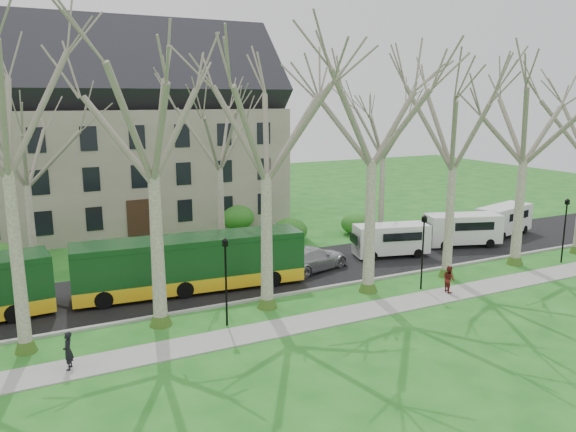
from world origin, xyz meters
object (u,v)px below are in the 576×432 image
object	(u,v)px
van_a	(391,240)
van_c	(504,221)
sedan	(312,258)
pedestrian_a	(68,351)
pedestrian_b	(449,279)
bus_follow	(191,263)
van_b	(463,230)

from	to	relation	value
van_a	van_c	bearing A→B (deg)	18.87
sedan	van_a	xyz separation A→B (m)	(6.53, 0.43, 0.35)
pedestrian_a	pedestrian_b	distance (m)	20.37
pedestrian_a	bus_follow	bearing A→B (deg)	151.85
van_a	pedestrian_a	xyz separation A→B (m)	(-21.91, -7.80, -0.32)
van_a	pedestrian_a	world-z (taller)	van_a
pedestrian_b	van_b	bearing A→B (deg)	-35.99
sedan	van_a	world-z (taller)	van_a
van_b	pedestrian_a	xyz separation A→B (m)	(-28.39, -7.71, -0.39)
van_b	pedestrian_b	bearing A→B (deg)	-118.67
sedan	pedestrian_a	bearing A→B (deg)	98.93
sedan	van_c	bearing A→B (deg)	-102.47
van_b	bus_follow	bearing A→B (deg)	-159.90
van_c	van_a	bearing A→B (deg)	169.90
van_c	pedestrian_a	size ratio (longest dim) A/B	3.44
sedan	pedestrian_b	bearing A→B (deg)	-161.58
bus_follow	van_c	distance (m)	26.43
van_a	pedestrian_b	world-z (taller)	van_a
sedan	pedestrian_b	xyz separation A→B (m)	(4.99, -7.09, -0.01)
van_a	van_b	world-z (taller)	van_b
van_b	pedestrian_a	distance (m)	29.42
van_a	van_c	distance (m)	11.84
bus_follow	pedestrian_b	xyz separation A→B (m)	(13.03, -6.85, -0.86)
sedan	van_c	world-z (taller)	van_c
bus_follow	sedan	bearing A→B (deg)	6.45
bus_follow	sedan	xyz separation A→B (m)	(8.04, 0.24, -0.85)
sedan	bus_follow	bearing A→B (deg)	75.02
bus_follow	pedestrian_a	distance (m)	10.27
bus_follow	van_b	distance (m)	21.06
van_c	pedestrian_b	world-z (taller)	van_c
pedestrian_a	pedestrian_b	bearing A→B (deg)	108.48
pedestrian_a	pedestrian_b	xyz separation A→B (m)	(20.37, 0.29, -0.04)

